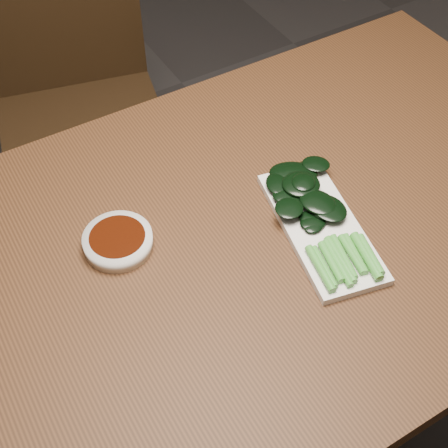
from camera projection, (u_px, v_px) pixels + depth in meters
ground at (236, 420)px, 1.61m from camera, size 6.00×6.00×0.00m
table at (241, 260)px, 1.09m from camera, size 1.40×0.80×0.75m
chair_far at (77, 97)px, 1.70m from camera, size 0.53×0.53×0.89m
sauce_bowl at (118, 241)px, 1.01m from camera, size 0.11×0.11×0.03m
serving_plate at (321, 227)px, 1.04m from camera, size 0.18×0.30×0.01m
gai_lan at (315, 209)px, 1.04m from camera, size 0.17×0.31×0.03m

